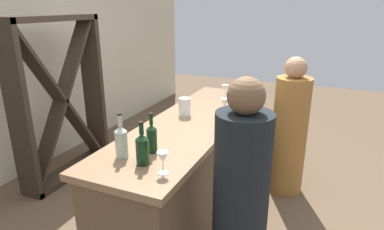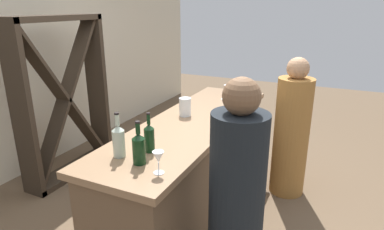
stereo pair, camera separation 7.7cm
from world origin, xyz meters
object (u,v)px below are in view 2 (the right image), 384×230
(wine_bottle_center_dark_green, at_px, (149,137))
(wine_glass_near_center, at_px, (225,104))
(wine_glass_near_left, at_px, (158,158))
(water_pitcher, at_px, (185,107))
(person_left_guest, at_px, (236,206))
(wine_rack, at_px, (64,99))
(person_center_guest, at_px, (291,134))
(wine_bottle_second_left_clear_pale, at_px, (119,140))
(wine_glass_near_right, at_px, (227,88))
(wine_bottle_leftmost_dark_green, at_px, (139,148))

(wine_bottle_center_dark_green, height_order, wine_glass_near_center, wine_bottle_center_dark_green)
(wine_glass_near_left, relative_size, water_pitcher, 0.85)
(water_pitcher, xyz_separation_m, person_left_guest, (-0.83, -0.77, -0.32))
(wine_rack, relative_size, water_pitcher, 10.85)
(wine_glass_near_left, xyz_separation_m, person_center_guest, (1.75, -0.53, -0.39))
(wine_glass_near_left, bearing_deg, wine_bottle_second_left_clear_pale, 75.81)
(wine_glass_near_left, relative_size, person_center_guest, 0.10)
(wine_glass_near_center, bearing_deg, wine_glass_near_right, 17.91)
(wine_bottle_second_left_clear_pale, bearing_deg, wine_rack, 56.62)
(wine_bottle_second_left_clear_pale, distance_m, person_center_guest, 1.92)
(wine_glass_near_right, bearing_deg, wine_bottle_leftmost_dark_green, -179.55)
(person_left_guest, relative_size, person_center_guest, 1.07)
(wine_bottle_leftmost_dark_green, height_order, wine_glass_near_center, wine_bottle_leftmost_dark_green)
(wine_rack, relative_size, wine_bottle_second_left_clear_pale, 5.89)
(person_left_guest, bearing_deg, wine_bottle_second_left_clear_pale, 20.58)
(wine_rack, xyz_separation_m, wine_bottle_leftmost_dark_green, (-1.03, -1.70, 0.15))
(wine_glass_near_left, relative_size, wine_glass_near_center, 0.87)
(person_center_guest, bearing_deg, wine_bottle_second_left_clear_pale, 61.22)
(water_pitcher, bearing_deg, person_center_guest, -50.56)
(wine_glass_near_center, bearing_deg, water_pitcher, 113.34)
(wine_glass_near_left, xyz_separation_m, wine_glass_near_center, (1.18, 0.00, 0.02))
(wine_bottle_leftmost_dark_green, xyz_separation_m, wine_glass_near_center, (1.12, -0.17, 0.01))
(wine_bottle_leftmost_dark_green, xyz_separation_m, wine_glass_near_left, (-0.06, -0.18, -0.01))
(wine_glass_near_center, height_order, wine_glass_near_right, wine_glass_near_center)
(wine_bottle_second_left_clear_pale, bearing_deg, person_center_guest, -28.04)
(wine_rack, height_order, wine_bottle_second_left_clear_pale, wine_rack)
(wine_bottle_leftmost_dark_green, relative_size, wine_glass_near_right, 1.96)
(wine_bottle_second_left_clear_pale, height_order, wine_bottle_center_dark_green, wine_bottle_second_left_clear_pale)
(wine_glass_near_left, bearing_deg, wine_glass_near_center, 0.07)
(wine_glass_near_right, relative_size, water_pitcher, 0.88)
(wine_rack, distance_m, wine_bottle_center_dark_green, 1.87)
(wine_bottle_leftmost_dark_green, bearing_deg, wine_glass_near_left, -108.08)
(wine_bottle_center_dark_green, relative_size, person_left_guest, 0.18)
(wine_glass_near_center, bearing_deg, wine_bottle_second_left_clear_pale, 161.98)
(wine_glass_near_center, distance_m, water_pitcher, 0.36)
(wine_bottle_leftmost_dark_green, height_order, wine_glass_near_left, wine_bottle_leftmost_dark_green)
(wine_glass_near_right, relative_size, person_center_guest, 0.10)
(wine_bottle_leftmost_dark_green, height_order, person_left_guest, person_left_guest)
(person_left_guest, bearing_deg, wine_glass_near_right, -55.91)
(wine_glass_near_right, bearing_deg, person_left_guest, -158.26)
(wine_rack, bearing_deg, wine_glass_near_center, -87.16)
(wine_bottle_second_left_clear_pale, distance_m, wine_glass_near_left, 0.37)
(wine_bottle_second_left_clear_pale, xyz_separation_m, wine_glass_near_left, (-0.09, -0.36, -0.02))
(wine_bottle_second_left_clear_pale, relative_size, wine_glass_near_right, 2.10)
(wine_bottle_center_dark_green, xyz_separation_m, wine_glass_near_right, (1.52, -0.02, 0.00))
(wine_bottle_leftmost_dark_green, distance_m, wine_bottle_center_dark_green, 0.19)
(wine_rack, xyz_separation_m, wine_glass_near_right, (0.67, -1.68, 0.15))
(wine_bottle_second_left_clear_pale, height_order, wine_glass_near_right, wine_bottle_second_left_clear_pale)
(wine_bottle_leftmost_dark_green, xyz_separation_m, wine_bottle_center_dark_green, (0.18, 0.04, -0.00))
(wine_rack, height_order, wine_bottle_center_dark_green, wine_rack)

